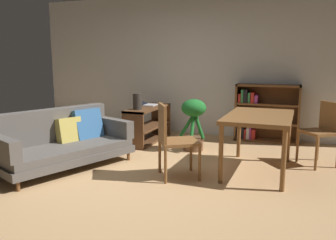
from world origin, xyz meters
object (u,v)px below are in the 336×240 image
object	(u,v)px
open_laptop	(147,104)
desk_speaker	(137,101)
dining_table	(259,121)
potted_floor_plant	(194,120)
dining_chair_near	(323,129)
bookshelf	(262,113)
dining_chair_far	(173,137)
fabric_couch	(62,141)
media_console	(148,125)

from	to	relation	value
open_laptop	desk_speaker	size ratio (longest dim) A/B	1.49
desk_speaker	dining_table	size ratio (longest dim) A/B	0.21
potted_floor_plant	dining_table	world-z (taller)	potted_floor_plant
potted_floor_plant	open_laptop	bearing A→B (deg)	155.53
dining_table	dining_chair_near	distance (m)	1.03
potted_floor_plant	dining_chair_near	distance (m)	1.90
potted_floor_plant	bookshelf	bearing A→B (deg)	49.04
dining_chair_near	bookshelf	size ratio (longest dim) A/B	0.80
desk_speaker	bookshelf	world-z (taller)	bookshelf
dining_chair_far	open_laptop	bearing A→B (deg)	123.28
dining_chair_near	open_laptop	bearing A→B (deg)	169.12
fabric_couch	dining_chair_far	bearing A→B (deg)	4.33
fabric_couch	potted_floor_plant	xyz separation A→B (m)	(1.43, 1.46, 0.14)
potted_floor_plant	dining_chair_near	size ratio (longest dim) A/B	0.95
fabric_couch	dining_chair_far	xyz separation A→B (m)	(1.57, 0.12, 0.16)
fabric_couch	open_laptop	size ratio (longest dim) A/B	4.84
fabric_couch	bookshelf	size ratio (longest dim) A/B	1.79
dining_table	dining_chair_near	xyz separation A→B (m)	(0.79, 0.64, -0.17)
media_console	potted_floor_plant	distance (m)	1.00
desk_speaker	open_laptop	bearing A→B (deg)	97.93
open_laptop	dining_table	distance (m)	2.46
desk_speaker	dining_chair_far	xyz separation A→B (m)	(1.11, -1.27, -0.25)
media_console	open_laptop	bearing A→B (deg)	118.83
desk_speaker	dining_chair_far	bearing A→B (deg)	-48.66
fabric_couch	media_console	xyz separation A→B (m)	(0.49, 1.74, -0.05)
fabric_couch	media_console	world-z (taller)	fabric_couch
dining_table	dining_chair_far	distance (m)	1.15
open_laptop	bookshelf	size ratio (longest dim) A/B	0.37
desk_speaker	dining_table	distance (m)	2.17
open_laptop	dining_chair_far	xyz separation A→B (m)	(1.19, -1.81, -0.13)
open_laptop	dining_table	size ratio (longest dim) A/B	0.31
fabric_couch	open_laptop	xyz separation A→B (m)	(0.38, 1.93, 0.30)
dining_table	dining_chair_far	size ratio (longest dim) A/B	1.41
open_laptop	fabric_couch	bearing A→B (deg)	-101.25
open_laptop	dining_table	bearing A→B (deg)	-29.21
fabric_couch	potted_floor_plant	size ratio (longest dim) A/B	2.36
fabric_couch	open_laptop	world-z (taller)	fabric_couch
fabric_couch	media_console	bearing A→B (deg)	74.31
fabric_couch	dining_chair_near	xyz separation A→B (m)	(3.32, 1.37, 0.16)
dining_table	bookshelf	xyz separation A→B (m)	(-0.15, 1.82, -0.18)
desk_speaker	dining_chair_near	world-z (taller)	desk_speaker
dining_chair_far	bookshelf	bearing A→B (deg)	71.78
open_laptop	bookshelf	world-z (taller)	bookshelf
fabric_couch	desk_speaker	xyz separation A→B (m)	(0.46, 1.39, 0.41)
desk_speaker	dining_chair_near	size ratio (longest dim) A/B	0.31
fabric_couch	bookshelf	xyz separation A→B (m)	(2.38, 2.55, 0.15)
media_console	bookshelf	size ratio (longest dim) A/B	1.11
potted_floor_plant	bookshelf	size ratio (longest dim) A/B	0.76
fabric_couch	bookshelf	bearing A→B (deg)	47.05
dining_chair_near	dining_chair_far	distance (m)	2.15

